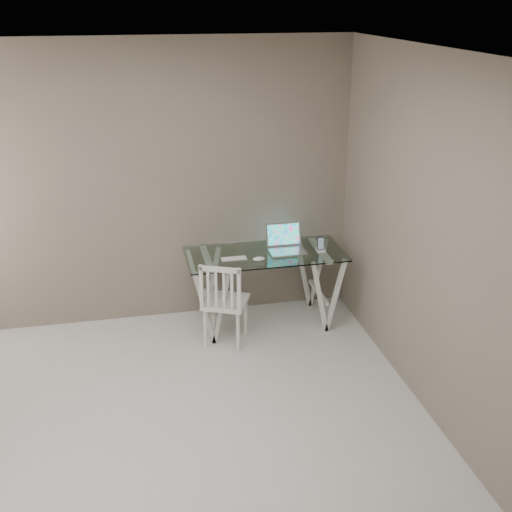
# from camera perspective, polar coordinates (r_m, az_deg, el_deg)

# --- Properties ---
(room) EXTENTS (4.50, 4.52, 2.71)m
(room) POSITION_cam_1_polar(r_m,az_deg,el_deg) (3.89, -9.60, 2.25)
(room) COLOR beige
(room) RESTS_ON ground
(desk) EXTENTS (1.50, 0.70, 0.75)m
(desk) POSITION_cam_1_polar(r_m,az_deg,el_deg) (6.23, 0.77, -2.83)
(desk) COLOR silver
(desk) RESTS_ON ground
(chair) EXTENTS (0.50, 0.50, 0.83)m
(chair) POSITION_cam_1_polar(r_m,az_deg,el_deg) (5.82, -2.90, -3.93)
(chair) COLOR silver
(chair) RESTS_ON ground
(laptop) EXTENTS (0.35, 0.31, 0.24)m
(laptop) POSITION_cam_1_polar(r_m,az_deg,el_deg) (6.15, 2.64, 1.06)
(laptop) COLOR #BABABF
(laptop) RESTS_ON desk
(keyboard) EXTENTS (0.25, 0.11, 0.01)m
(keyboard) POSITION_cam_1_polar(r_m,az_deg,el_deg) (5.95, -1.98, -0.24)
(keyboard) COLOR silver
(keyboard) RESTS_ON desk
(mouse) EXTENTS (0.11, 0.07, 0.04)m
(mouse) POSITION_cam_1_polar(r_m,az_deg,el_deg) (5.90, 0.25, -0.26)
(mouse) COLOR white
(mouse) RESTS_ON desk
(phone_dock) EXTENTS (0.08, 0.08, 0.14)m
(phone_dock) POSITION_cam_1_polar(r_m,az_deg,el_deg) (6.14, 5.78, 0.75)
(phone_dock) COLOR white
(phone_dock) RESTS_ON desk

